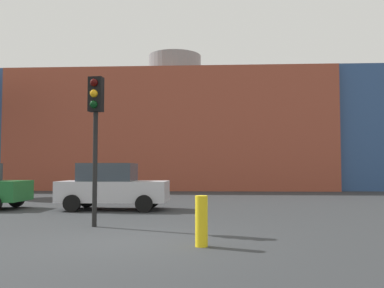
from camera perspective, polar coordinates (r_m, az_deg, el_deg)
ground_plane at (r=8.75m, az=-8.50°, el=-13.09°), size 200.00×200.00×0.00m
building_backdrop at (r=31.71m, az=-2.39°, el=1.48°), size 40.33×10.25×10.08m
parked_car_2 at (r=15.19m, az=-10.89°, el=-5.75°), size 3.83×1.88×1.66m
traffic_light_island at (r=10.98m, az=-13.14°, el=3.77°), size 0.38×0.38×3.84m
bollard_yellow_0 at (r=8.04m, az=1.31°, el=-10.53°), size 0.24×0.24×0.96m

